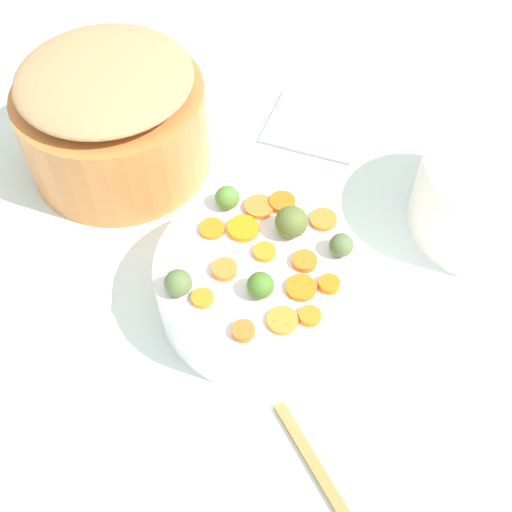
{
  "coord_description": "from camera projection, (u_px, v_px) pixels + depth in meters",
  "views": [
    {
      "loc": [
        0.26,
        0.35,
        0.74
      ],
      "look_at": [
        -0.03,
        -0.0,
        0.12
      ],
      "focal_mm": 45.07,
      "sensor_mm": 36.0,
      "label": 1
    }
  ],
  "objects": [
    {
      "name": "carrot_slice_4",
      "position": [
        305.0,
        261.0,
        0.78
      ],
      "size": [
        0.03,
        0.03,
        0.01
      ],
      "primitive_type": "cylinder",
      "rotation": [
        0.0,
        0.0,
        4.73
      ],
      "color": "orange",
      "rests_on": "serving_bowl_carrots"
    },
    {
      "name": "brussels_sprout_3",
      "position": [
        259.0,
        286.0,
        0.74
      ],
      "size": [
        0.03,
        0.03,
        0.03
      ],
      "primitive_type": "sphere",
      "color": "#497A28",
      "rests_on": "serving_bowl_carrots"
    },
    {
      "name": "carrot_slice_6",
      "position": [
        321.0,
        218.0,
        0.82
      ],
      "size": [
        0.05,
        0.05,
        0.01
      ],
      "primitive_type": "cylinder",
      "rotation": [
        0.0,
        0.0,
        0.36
      ],
      "color": "orange",
      "rests_on": "serving_bowl_carrots"
    },
    {
      "name": "carrot_slice_8",
      "position": [
        264.0,
        252.0,
        0.79
      ],
      "size": [
        0.04,
        0.04,
        0.01
      ],
      "primitive_type": "cylinder",
      "rotation": [
        0.0,
        0.0,
        5.5
      ],
      "color": "orange",
      "rests_on": "serving_bowl_carrots"
    },
    {
      "name": "carrot_slice_13",
      "position": [
        301.0,
        288.0,
        0.75
      ],
      "size": [
        0.05,
        0.05,
        0.01
      ],
      "primitive_type": "cylinder",
      "rotation": [
        0.0,
        0.0,
        5.05
      ],
      "color": "orange",
      "rests_on": "serving_bowl_carrots"
    },
    {
      "name": "serving_bowl_carrots",
      "position": [
        256.0,
        281.0,
        0.82
      ],
      "size": [
        0.26,
        0.26,
        0.09
      ],
      "primitive_type": "cylinder",
      "color": "white",
      "rests_on": "tabletop"
    },
    {
      "name": "stuffing_mound",
      "position": [
        104.0,
        78.0,
        0.88
      ],
      "size": [
        0.25,
        0.25,
        0.04
      ],
      "primitive_type": "ellipsoid",
      "color": "tan",
      "rests_on": "metal_pot"
    },
    {
      "name": "carrot_slice_7",
      "position": [
        203.0,
        299.0,
        0.75
      ],
      "size": [
        0.03,
        0.03,
        0.01
      ],
      "primitive_type": "cylinder",
      "rotation": [
        0.0,
        0.0,
        1.91
      ],
      "color": "orange",
      "rests_on": "serving_bowl_carrots"
    },
    {
      "name": "carrot_slice_2",
      "position": [
        282.0,
        320.0,
        0.73
      ],
      "size": [
        0.04,
        0.04,
        0.01
      ],
      "primitive_type": "cylinder",
      "rotation": [
        0.0,
        0.0,
        2.95
      ],
      "color": "orange",
      "rests_on": "serving_bowl_carrots"
    },
    {
      "name": "carrot_slice_11",
      "position": [
        259.0,
        207.0,
        0.83
      ],
      "size": [
        0.05,
        0.05,
        0.01
      ],
      "primitive_type": "cylinder",
      "rotation": [
        0.0,
        0.0,
        3.79
      ],
      "color": "orange",
      "rests_on": "serving_bowl_carrots"
    },
    {
      "name": "brussels_sprout_1",
      "position": [
        291.0,
        222.0,
        0.79
      ],
      "size": [
        0.04,
        0.04,
        0.04
      ],
      "primitive_type": "sphere",
      "color": "#5E6D2F",
      "rests_on": "serving_bowl_carrots"
    },
    {
      "name": "brussels_sprout_0",
      "position": [
        227.0,
        198.0,
        0.82
      ],
      "size": [
        0.03,
        0.03,
        0.03
      ],
      "primitive_type": "sphere",
      "color": "#568733",
      "rests_on": "serving_bowl_carrots"
    },
    {
      "name": "casserole_dish",
      "position": [
        494.0,
        196.0,
        0.88
      ],
      "size": [
        0.22,
        0.22,
        0.12
      ],
      "primitive_type": "cylinder",
      "color": "white",
      "rests_on": "tabletop"
    },
    {
      "name": "brussels_sprout_4",
      "position": [
        341.0,
        245.0,
        0.78
      ],
      "size": [
        0.03,
        0.03,
        0.03
      ],
      "primitive_type": "sphere",
      "color": "#5A7041",
      "rests_on": "serving_bowl_carrots"
    },
    {
      "name": "metal_pot",
      "position": [
        116.0,
        128.0,
        0.95
      ],
      "size": [
        0.27,
        0.27,
        0.14
      ],
      "primitive_type": "cylinder",
      "color": "#D27C3E",
      "rests_on": "tabletop"
    },
    {
      "name": "tabletop",
      "position": [
        243.0,
        316.0,
        0.85
      ],
      "size": [
        2.4,
        2.4,
        0.02
      ],
      "primitive_type": "cube",
      "color": "white",
      "rests_on": "ground"
    },
    {
      "name": "carrot_slice_9",
      "position": [
        282.0,
        203.0,
        0.83
      ],
      "size": [
        0.05,
        0.05,
        0.01
      ],
      "primitive_type": "cylinder",
      "rotation": [
        0.0,
        0.0,
        2.06
      ],
      "color": "orange",
      "rests_on": "serving_bowl_carrots"
    },
    {
      "name": "carrot_slice_3",
      "position": [
        310.0,
        316.0,
        0.73
      ],
      "size": [
        0.03,
        0.03,
        0.01
      ],
      "primitive_type": "cylinder",
      "rotation": [
        0.0,
        0.0,
        5.04
      ],
      "color": "orange",
      "rests_on": "serving_bowl_carrots"
    },
    {
      "name": "dish_towel",
      "position": [
        315.0,
        126.0,
        1.05
      ],
      "size": [
        0.19,
        0.2,
        0.01
      ],
      "primitive_type": "cube",
      "rotation": [
        0.0,
        0.0,
        0.55
      ],
      "color": "#9AA8BA",
      "rests_on": "tabletop"
    },
    {
      "name": "brussels_sprout_2",
      "position": [
        178.0,
        283.0,
        0.74
      ],
      "size": [
        0.03,
        0.03,
        0.03
      ],
      "primitive_type": "sphere",
      "color": "#5C703D",
      "rests_on": "serving_bowl_carrots"
    },
    {
      "name": "carrot_slice_5",
      "position": [
        243.0,
        331.0,
        0.72
      ],
      "size": [
        0.03,
        0.03,
        0.01
      ],
      "primitive_type": "cylinder",
      "rotation": [
        0.0,
        0.0,
        1.24
      ],
      "color": "orange",
      "rests_on": "serving_bowl_carrots"
    },
    {
      "name": "carrot_slice_1",
      "position": [
        329.0,
        284.0,
        0.76
      ],
      "size": [
        0.03,
        0.03,
        0.01
      ],
      "primitive_type": "cylinder",
      "rotation": [
        0.0,
        0.0,
        1.31
      ],
      "color": "orange",
      "rests_on": "serving_bowl_carrots"
    },
    {
      "name": "carrot_slice_10",
      "position": [
        243.0,
        228.0,
        0.81
      ],
      "size": [
        0.05,
        0.05,
        0.01
      ],
      "primitive_type": "cylinder",
      "rotation": [
        0.0,
        0.0,
        4.34
      ],
      "color": "orange",
      "rests_on": "serving_bowl_carrots"
    },
    {
      "name": "carrot_slice_0",
      "position": [
        224.0,
        269.0,
        0.77
      ],
      "size": [
        0.04,
        0.04,
        0.01
      ],
      "primitive_type": "cylinder",
      "rotation": [
        0.0,
        0.0,
        0.94
      ],
      "color": "orange",
      "rests_on": "serving_bowl_carrots"
    },
    {
      "name": "carrot_slice_12",
      "position": [
        212.0,
        229.0,
        0.81
      ],
      "size": [
        0.05,
        0.05,
        0.01
      ],
      "primitive_type": "cylinder",
      "rotation": [
        0.0,
        0.0,
        0.93
      ],
      "color": "orange",
      "rests_on": "serving_bowl_carrots"
    }
  ]
}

